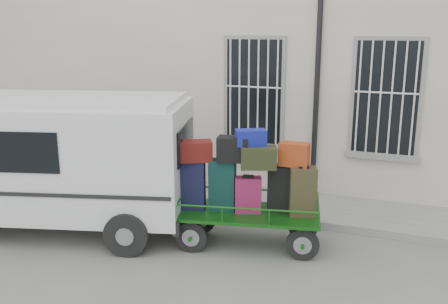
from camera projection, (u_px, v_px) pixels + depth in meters
ground at (221, 248)px, 8.37m from camera, size 80.00×80.00×0.00m
building at (299, 51)px, 12.62m from camera, size 24.00×5.15×6.00m
sidewalk at (260, 202)px, 10.34m from camera, size 24.00×1.70×0.15m
luggage_cart at (247, 187)px, 8.22m from camera, size 2.80×1.50×2.00m
van at (54, 155)px, 8.86m from camera, size 5.15×3.20×2.42m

